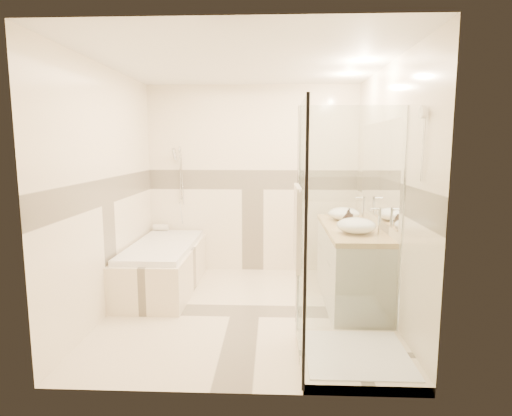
{
  "coord_description": "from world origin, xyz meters",
  "views": [
    {
      "loc": [
        0.29,
        -4.25,
        1.71
      ],
      "look_at": [
        0.1,
        0.25,
        1.05
      ],
      "focal_mm": 30.0,
      "sensor_mm": 36.0,
      "label": 1
    }
  ],
  "objects_px": {
    "amenity_bottle_b": "(348,217)",
    "bathtub": "(163,264)",
    "shower_enclosure": "(341,299)",
    "vessel_sink_near": "(344,214)",
    "vessel_sink_far": "(356,226)",
    "amenity_bottle_a": "(349,217)",
    "vanity": "(350,265)"
  },
  "relations": [
    {
      "from": "amenity_bottle_b",
      "to": "bathtub",
      "type": "bearing_deg",
      "value": 173.49
    },
    {
      "from": "shower_enclosure",
      "to": "vessel_sink_near",
      "type": "height_order",
      "value": "shower_enclosure"
    },
    {
      "from": "bathtub",
      "to": "shower_enclosure",
      "type": "distance_m",
      "value": 2.47
    },
    {
      "from": "bathtub",
      "to": "vessel_sink_far",
      "type": "height_order",
      "value": "vessel_sink_far"
    },
    {
      "from": "vessel_sink_near",
      "to": "amenity_bottle_a",
      "type": "xyz_separation_m",
      "value": [
        0.0,
        -0.35,
        0.02
      ]
    },
    {
      "from": "vanity",
      "to": "amenity_bottle_b",
      "type": "relative_size",
      "value": 10.03
    },
    {
      "from": "vessel_sink_far",
      "to": "amenity_bottle_a",
      "type": "bearing_deg",
      "value": 90.0
    },
    {
      "from": "vanity",
      "to": "shower_enclosure",
      "type": "bearing_deg",
      "value": -102.97
    },
    {
      "from": "amenity_bottle_a",
      "to": "amenity_bottle_b",
      "type": "xyz_separation_m",
      "value": [
        0.0,
        0.06,
        -0.01
      ]
    },
    {
      "from": "vessel_sink_far",
      "to": "amenity_bottle_a",
      "type": "xyz_separation_m",
      "value": [
        0.0,
        0.41,
        0.02
      ]
    },
    {
      "from": "vessel_sink_near",
      "to": "amenity_bottle_a",
      "type": "bearing_deg",
      "value": -90.0
    },
    {
      "from": "bathtub",
      "to": "shower_enclosure",
      "type": "bearing_deg",
      "value": -41.1
    },
    {
      "from": "vessel_sink_near",
      "to": "amenity_bottle_b",
      "type": "xyz_separation_m",
      "value": [
        0.0,
        -0.3,
        0.01
      ]
    },
    {
      "from": "vanity",
      "to": "vessel_sink_far",
      "type": "xyz_separation_m",
      "value": [
        -0.02,
        -0.36,
        0.5
      ]
    },
    {
      "from": "bathtub",
      "to": "vanity",
      "type": "relative_size",
      "value": 1.05
    },
    {
      "from": "amenity_bottle_a",
      "to": "vessel_sink_near",
      "type": "bearing_deg",
      "value": 90.0
    },
    {
      "from": "shower_enclosure",
      "to": "amenity_bottle_b",
      "type": "xyz_separation_m",
      "value": [
        0.27,
        1.38,
        0.43
      ]
    },
    {
      "from": "vessel_sink_far",
      "to": "vessel_sink_near",
      "type": "bearing_deg",
      "value": 90.0
    },
    {
      "from": "shower_enclosure",
      "to": "amenity_bottle_b",
      "type": "distance_m",
      "value": 1.47
    },
    {
      "from": "vessel_sink_near",
      "to": "amenity_bottle_b",
      "type": "relative_size",
      "value": 2.25
    },
    {
      "from": "amenity_bottle_a",
      "to": "amenity_bottle_b",
      "type": "distance_m",
      "value": 0.06
    },
    {
      "from": "vanity",
      "to": "shower_enclosure",
      "type": "distance_m",
      "value": 1.31
    },
    {
      "from": "bathtub",
      "to": "amenity_bottle_a",
      "type": "bearing_deg",
      "value": -7.97
    },
    {
      "from": "shower_enclosure",
      "to": "amenity_bottle_a",
      "type": "bearing_deg",
      "value": 78.35
    },
    {
      "from": "shower_enclosure",
      "to": "vessel_sink_near",
      "type": "xyz_separation_m",
      "value": [
        0.27,
        1.67,
        0.42
      ]
    },
    {
      "from": "amenity_bottle_a",
      "to": "shower_enclosure",
      "type": "bearing_deg",
      "value": -101.65
    },
    {
      "from": "amenity_bottle_a",
      "to": "amenity_bottle_b",
      "type": "height_order",
      "value": "amenity_bottle_a"
    },
    {
      "from": "vanity",
      "to": "vessel_sink_near",
      "type": "xyz_separation_m",
      "value": [
        -0.02,
        0.4,
        0.5
      ]
    },
    {
      "from": "bathtub",
      "to": "vanity",
      "type": "height_order",
      "value": "vanity"
    },
    {
      "from": "vanity",
      "to": "shower_enclosure",
      "type": "xyz_separation_m",
      "value": [
        -0.29,
        -1.27,
        0.08
      ]
    },
    {
      "from": "shower_enclosure",
      "to": "vessel_sink_far",
      "type": "bearing_deg",
      "value": 73.3
    },
    {
      "from": "shower_enclosure",
      "to": "bathtub",
      "type": "bearing_deg",
      "value": 138.9
    }
  ]
}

